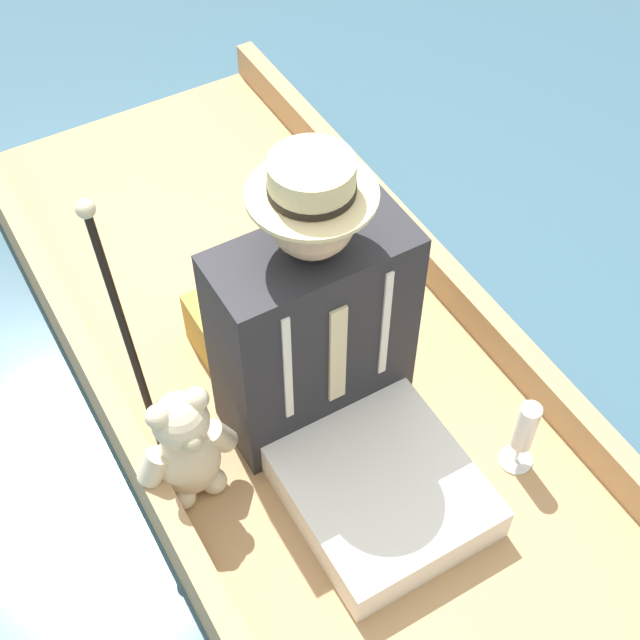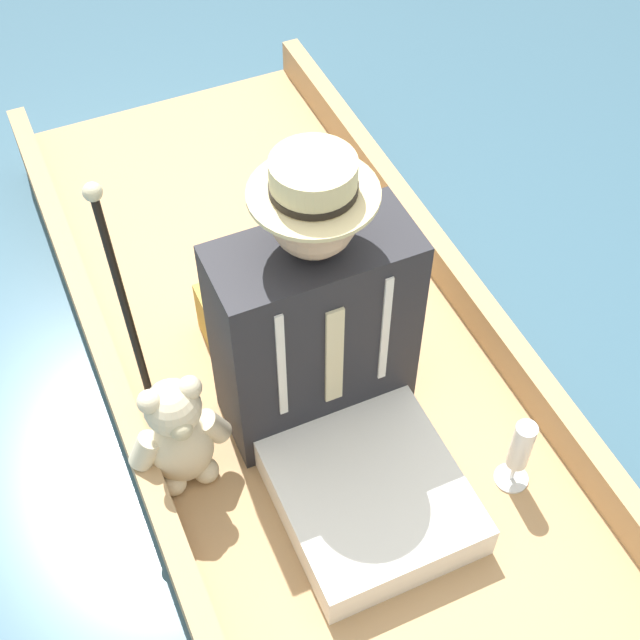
% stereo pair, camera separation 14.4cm
% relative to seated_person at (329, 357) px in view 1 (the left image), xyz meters
% --- Properties ---
extents(ground_plane, '(16.00, 16.00, 0.00)m').
position_rel_seated_person_xyz_m(ground_plane, '(-0.03, -0.05, -0.45)').
color(ground_plane, '#385B70').
extents(punt_boat, '(1.08, 2.97, 0.27)m').
position_rel_seated_person_xyz_m(punt_boat, '(-0.03, -0.05, -0.36)').
color(punt_boat, tan).
rests_on(punt_boat, ground_plane).
extents(seat_cushion, '(0.37, 0.26, 0.18)m').
position_rel_seated_person_xyz_m(seat_cushion, '(0.01, -0.34, -0.21)').
color(seat_cushion, '#B7933D').
rests_on(seat_cushion, punt_boat).
extents(seated_person, '(0.48, 0.71, 0.85)m').
position_rel_seated_person_xyz_m(seated_person, '(0.00, 0.00, 0.00)').
color(seated_person, white).
rests_on(seated_person, punt_boat).
extents(teddy_bear, '(0.26, 0.15, 0.38)m').
position_rel_seated_person_xyz_m(teddy_bear, '(0.38, -0.01, -0.12)').
color(teddy_bear, beige).
rests_on(teddy_bear, punt_boat).
extents(wine_glass, '(0.09, 0.09, 0.24)m').
position_rel_seated_person_xyz_m(wine_glass, '(-0.36, 0.34, -0.15)').
color(wine_glass, silver).
rests_on(wine_glass, punt_boat).
extents(walking_cane, '(0.04, 0.19, 0.75)m').
position_rel_seated_person_xyz_m(walking_cane, '(0.41, -0.25, 0.15)').
color(walking_cane, black).
rests_on(walking_cane, punt_boat).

